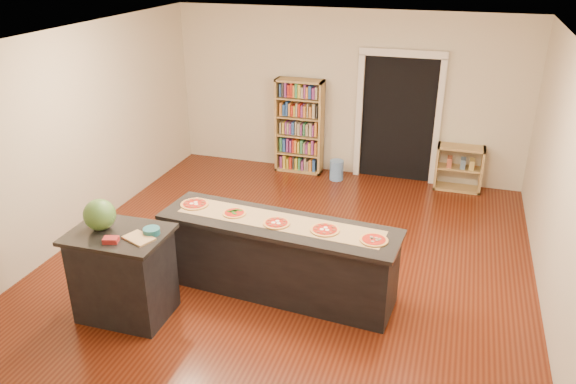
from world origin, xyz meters
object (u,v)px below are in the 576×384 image
(low_shelf, at_px, (459,168))
(side_counter, at_px, (124,274))
(watermelon, at_px, (100,215))
(kitchen_island, at_px, (278,257))
(waste_bin, at_px, (337,170))
(bookshelf, at_px, (299,126))

(low_shelf, bearing_deg, side_counter, -125.82)
(side_counter, xyz_separation_m, watermelon, (-0.21, 0.02, 0.67))
(kitchen_island, bearing_deg, side_counter, -143.21)
(side_counter, height_order, waste_bin, side_counter)
(kitchen_island, distance_m, bookshelf, 3.84)
(waste_bin, bearing_deg, bookshelf, 164.51)
(bookshelf, bearing_deg, waste_bin, -15.49)
(kitchen_island, height_order, bookshelf, bookshelf)
(kitchen_island, bearing_deg, waste_bin, 96.37)
(low_shelf, xyz_separation_m, waste_bin, (-2.00, -0.19, -0.20))
(kitchen_island, relative_size, side_counter, 2.68)
(side_counter, relative_size, watermelon, 3.08)
(side_counter, xyz_separation_m, waste_bin, (1.34, 4.44, -0.34))
(bookshelf, bearing_deg, low_shelf, -0.29)
(waste_bin, bearing_deg, side_counter, -106.77)
(side_counter, height_order, watermelon, watermelon)
(side_counter, relative_size, low_shelf, 1.37)
(waste_bin, relative_size, watermelon, 1.04)
(kitchen_island, xyz_separation_m, low_shelf, (1.89, 3.71, -0.08))
(side_counter, distance_m, watermelon, 0.70)
(side_counter, height_order, bookshelf, bookshelf)
(kitchen_island, height_order, side_counter, side_counter)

